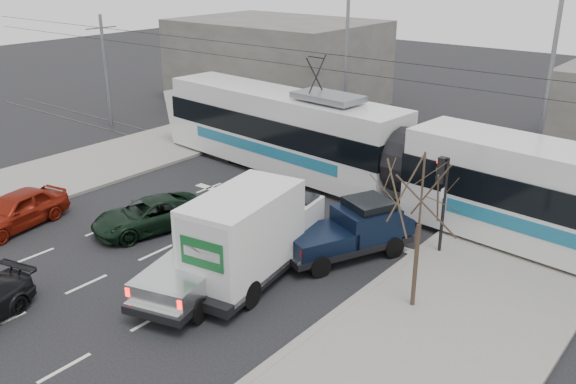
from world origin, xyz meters
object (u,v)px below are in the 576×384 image
Objects in this scene: bare_tree at (421,196)px; box_truck at (253,234)px; traffic_signal at (442,184)px; tram at (408,162)px; street_lamp_far at (344,56)px; green_car at (150,215)px; silver_pickup at (208,253)px; red_car at (16,210)px; navy_pickup at (353,230)px; street_lamp_near at (544,88)px.

bare_tree is 5.92m from box_truck.
traffic_signal is 0.12× the size of tram.
tram reaches higher than bare_tree.
street_lamp_far is (-10.66, 9.50, 2.37)m from traffic_signal.
green_car is at bearing -152.05° from traffic_signal.
silver_pickup reaches higher than red_car.
street_lamp_far is at bearing 104.38° from box_truck.
navy_pickup reaches higher than red_car.
street_lamp_near reaches higher than tram.
street_lamp_far is 1.96× the size of green_car.
box_truck reaches higher than red_car.
tram is at bearing 73.36° from box_truck.
street_lamp_far is 14.84m from navy_pickup.
traffic_signal is at bearing 65.21° from navy_pickup.
street_lamp_far is 17.67m from silver_pickup.
tram reaches higher than silver_pickup.
bare_tree is 11.58m from street_lamp_near.
tram is at bearing 65.85° from green_car.
street_lamp_near is 1.43× the size of silver_pickup.
red_car reaches higher than green_car.
street_lamp_far reaches higher than tram.
tram is (-2.98, 3.11, -0.62)m from traffic_signal.
box_truck is at bearing -66.60° from street_lamp_far.
street_lamp_near is 1.00× the size of street_lamp_far.
bare_tree is 17.97m from street_lamp_far.
street_lamp_near reaches higher than red_car.
street_lamp_far is (-11.79, 13.50, 1.32)m from bare_tree.
traffic_signal is 7.02m from box_truck.
green_car is (-4.86, 1.49, -0.44)m from silver_pickup.
box_truck is 10.64m from red_car.
bare_tree is 0.56× the size of street_lamp_far.
bare_tree reaches higher than traffic_signal.
street_lamp_far reaches higher than navy_pickup.
street_lamp_near is 10.91m from navy_pickup.
tram is (-3.82, -4.40, -2.99)m from street_lamp_near.
traffic_signal is at bearing 43.52° from green_car.
bare_tree is 4.84m from navy_pickup.
green_car is at bearing -133.70° from navy_pickup.
traffic_signal is at bearing 44.31° from box_truck.
red_car is at bearing -133.49° from street_lamp_near.
navy_pickup reaches higher than green_car.
red_car is at bearing -128.33° from navy_pickup.
bare_tree is at bearing 8.57° from silver_pickup.
box_truck is (-5.27, -1.56, -2.20)m from bare_tree.
red_car is at bearing -172.94° from box_truck.
street_lamp_far is at bearing 170.13° from street_lamp_near.
street_lamp_far reaches higher than box_truck.
bare_tree is 8.37m from tram.
box_truck is at bearing -126.68° from traffic_signal.
street_lamp_far is at bearing 93.44° from silver_pickup.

